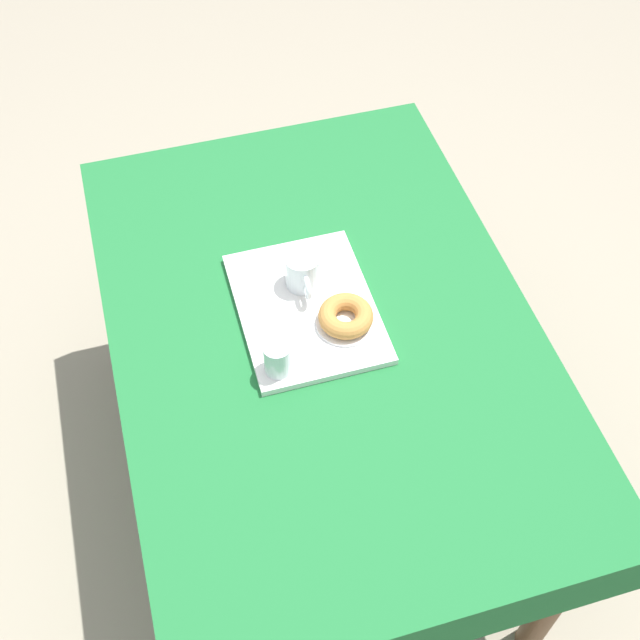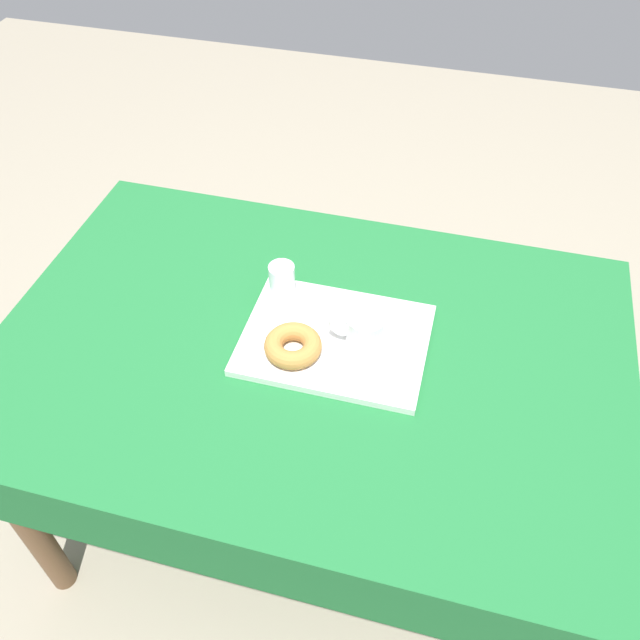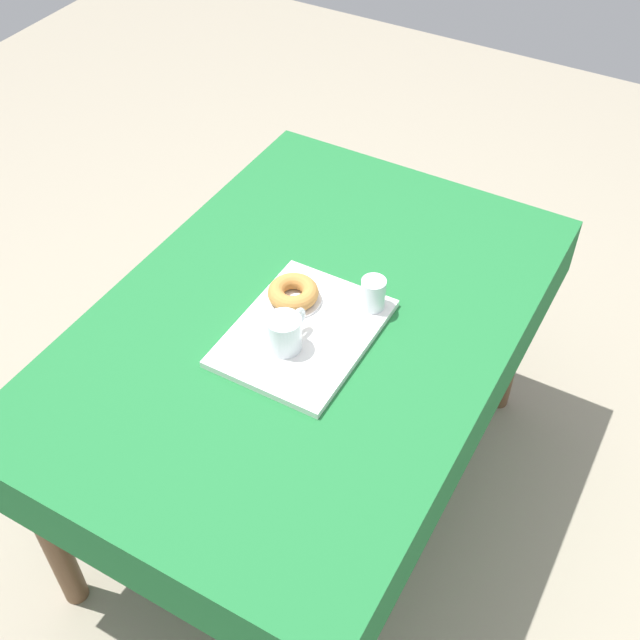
% 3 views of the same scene
% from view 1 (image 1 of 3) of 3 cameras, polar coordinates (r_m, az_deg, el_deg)
% --- Properties ---
extents(ground_plane, '(6.00, 6.00, 0.00)m').
position_cam_1_polar(ground_plane, '(2.48, 0.16, -10.63)').
color(ground_plane, gray).
extents(dining_table, '(1.40, 0.95, 0.73)m').
position_cam_1_polar(dining_table, '(1.93, 0.20, -1.99)').
color(dining_table, '#1E6B33').
rests_on(dining_table, ground).
extents(serving_tray, '(0.40, 0.31, 0.02)m').
position_cam_1_polar(serving_tray, '(1.88, -0.97, 0.86)').
color(serving_tray, white).
rests_on(serving_tray, dining_table).
extents(tea_mug_left, '(0.12, 0.08, 0.09)m').
position_cam_1_polar(tea_mug_left, '(1.88, -1.22, 3.36)').
color(tea_mug_left, white).
rests_on(tea_mug_left, serving_tray).
extents(water_glass_near, '(0.06, 0.06, 0.08)m').
position_cam_1_polar(water_glass_near, '(1.74, -2.97, -2.74)').
color(water_glass_near, white).
rests_on(water_glass_near, serving_tray).
extents(donut_plate_left, '(0.14, 0.14, 0.01)m').
position_cam_1_polar(donut_plate_left, '(1.84, 1.79, -0.18)').
color(donut_plate_left, white).
rests_on(donut_plate_left, serving_tray).
extents(sugar_donut_left, '(0.12, 0.12, 0.04)m').
position_cam_1_polar(sugar_donut_left, '(1.82, 1.81, 0.28)').
color(sugar_donut_left, '#BC7F3D').
rests_on(sugar_donut_left, donut_plate_left).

